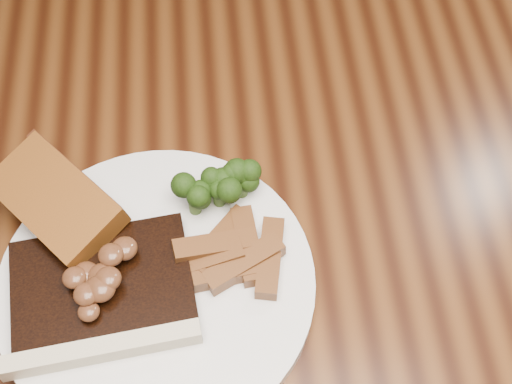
% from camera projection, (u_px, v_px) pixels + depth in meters
% --- Properties ---
extents(dining_table, '(1.60, 0.90, 0.75)m').
position_uv_depth(dining_table, '(267.00, 256.00, 0.77)').
color(dining_table, '#4F290F').
rests_on(dining_table, ground).
extents(plate, '(0.33, 0.33, 0.01)m').
position_uv_depth(plate, '(157.00, 285.00, 0.64)').
color(plate, white).
rests_on(plate, dining_table).
extents(steak, '(0.17, 0.14, 0.02)m').
position_uv_depth(steak, '(104.00, 292.00, 0.62)').
color(steak, black).
rests_on(steak, plate).
extents(steak_bone, '(0.17, 0.03, 0.02)m').
position_uv_depth(steak_bone, '(103.00, 351.00, 0.59)').
color(steak_bone, beige).
rests_on(steak_bone, plate).
extents(mushroom_pile, '(0.07, 0.07, 0.03)m').
position_uv_depth(mushroom_pile, '(102.00, 273.00, 0.60)').
color(mushroom_pile, brown).
rests_on(mushroom_pile, steak).
extents(garlic_bread, '(0.13, 0.14, 0.03)m').
position_uv_depth(garlic_bread, '(61.00, 212.00, 0.66)').
color(garlic_bread, brown).
rests_on(garlic_bread, plate).
extents(potato_wedges, '(0.10, 0.10, 0.02)m').
position_uv_depth(potato_wedges, '(233.00, 251.00, 0.64)').
color(potato_wedges, brown).
rests_on(potato_wedges, plate).
extents(broccoli_cluster, '(0.07, 0.07, 0.04)m').
position_uv_depth(broccoli_cluster, '(217.00, 185.00, 0.67)').
color(broccoli_cluster, '#203C0D').
rests_on(broccoli_cluster, plate).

